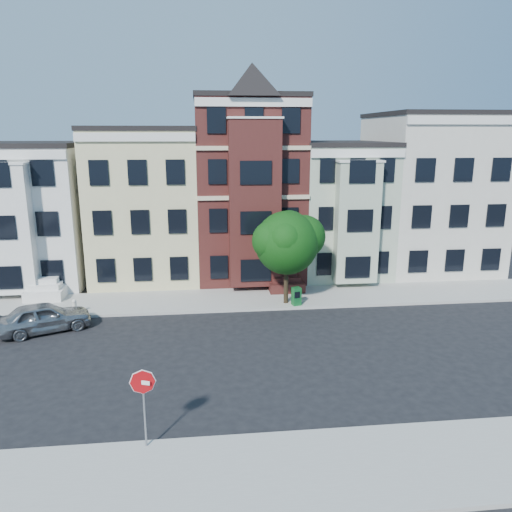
{
  "coord_description": "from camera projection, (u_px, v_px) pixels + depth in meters",
  "views": [
    {
      "loc": [
        -3.28,
        -20.66,
        9.93
      ],
      "look_at": [
        -0.74,
        2.22,
        4.2
      ],
      "focal_mm": 35.0,
      "sensor_mm": 36.0,
      "label": 1
    }
  ],
  "objects": [
    {
      "name": "ground",
      "position": [
        277.0,
        357.0,
        22.67
      ],
      "size": [
        120.0,
        120.0,
        0.0
      ],
      "primitive_type": "plane",
      "color": "black"
    },
    {
      "name": "far_sidewalk",
      "position": [
        258.0,
        299.0,
        30.37
      ],
      "size": [
        60.0,
        4.0,
        0.15
      ],
      "primitive_type": "cube",
      "color": "#9E9B93",
      "rests_on": "ground"
    },
    {
      "name": "near_sidewalk",
      "position": [
        318.0,
        471.0,
        14.93
      ],
      "size": [
        60.0,
        4.0,
        0.15
      ],
      "primitive_type": "cube",
      "color": "#9E9B93",
      "rests_on": "ground"
    },
    {
      "name": "house_white",
      "position": [
        28.0,
        214.0,
        33.96
      ],
      "size": [
        8.0,
        9.0,
        9.0
      ],
      "primitive_type": "cube",
      "color": "white",
      "rests_on": "ground"
    },
    {
      "name": "house_yellow",
      "position": [
        147.0,
        205.0,
        34.7
      ],
      "size": [
        7.0,
        9.0,
        10.0
      ],
      "primitive_type": "cube",
      "color": "beige",
      "rests_on": "ground"
    },
    {
      "name": "house_brown",
      "position": [
        247.0,
        189.0,
        35.21
      ],
      "size": [
        7.0,
        9.0,
        12.0
      ],
      "primitive_type": "cube",
      "color": "#401916",
      "rests_on": "ground"
    },
    {
      "name": "house_green",
      "position": [
        336.0,
        209.0,
        36.26
      ],
      "size": [
        6.0,
        9.0,
        9.0
      ],
      "primitive_type": "cube",
      "color": "#A9B69C",
      "rests_on": "ground"
    },
    {
      "name": "house_cream",
      "position": [
        429.0,
        194.0,
        36.77
      ],
      "size": [
        8.0,
        9.0,
        11.0
      ],
      "primitive_type": "cube",
      "color": "beige",
      "rests_on": "ground"
    },
    {
      "name": "street_tree",
      "position": [
        287.0,
        247.0,
        28.61
      ],
      "size": [
        7.48,
        7.48,
        6.73
      ],
      "primitive_type": null,
      "rotation": [
        0.0,
        0.0,
        -0.37
      ],
      "color": "#11460F",
      "rests_on": "far_sidewalk"
    },
    {
      "name": "parked_car",
      "position": [
        44.0,
        317.0,
        25.38
      ],
      "size": [
        4.88,
        3.45,
        1.54
      ],
      "primitive_type": "imported",
      "rotation": [
        0.0,
        0.0,
        1.97
      ],
      "color": "gray",
      "rests_on": "ground"
    },
    {
      "name": "newspaper_box",
      "position": [
        296.0,
        296.0,
        28.91
      ],
      "size": [
        0.57,
        0.53,
        1.05
      ],
      "primitive_type": "cube",
      "rotation": [
        0.0,
        0.0,
        0.27
      ],
      "color": "#136129",
      "rests_on": "far_sidewalk"
    },
    {
      "name": "fire_hydrant",
      "position": [
        75.0,
        308.0,
        27.52
      ],
      "size": [
        0.27,
        0.27,
        0.68
      ],
      "primitive_type": "cylinder",
      "rotation": [
        0.0,
        0.0,
        -0.15
      ],
      "color": "silver",
      "rests_on": "far_sidewalk"
    },
    {
      "name": "stop_sign",
      "position": [
        144.0,
        404.0,
        15.63
      ],
      "size": [
        0.82,
        0.38,
        3.01
      ],
      "primitive_type": null,
      "rotation": [
        0.0,
        0.0,
        -0.33
      ],
      "color": "#A80A0F",
      "rests_on": "near_sidewalk"
    }
  ]
}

